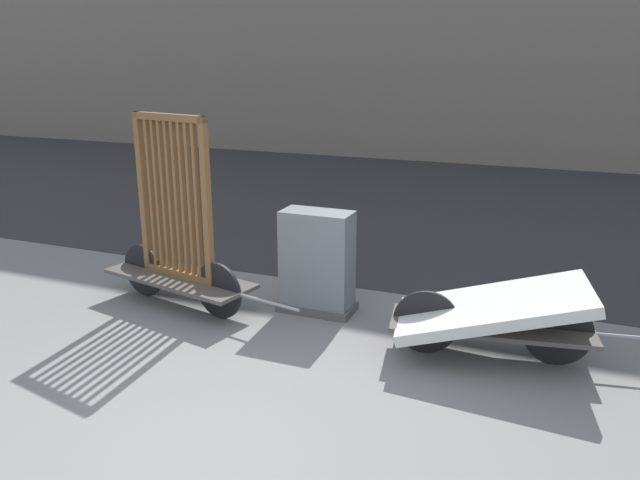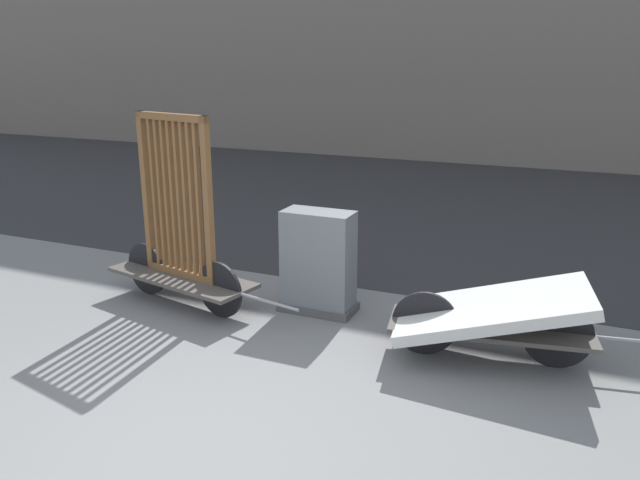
% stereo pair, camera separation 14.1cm
% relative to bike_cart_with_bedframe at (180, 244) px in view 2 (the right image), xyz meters
% --- Properties ---
extents(ground_plane, '(60.00, 60.00, 0.00)m').
position_rel_bike_cart_with_bedframe_xyz_m(ground_plane, '(1.59, -2.20, -0.68)').
color(ground_plane, slate).
extents(road_strip, '(56.00, 9.17, 0.01)m').
position_rel_bike_cart_with_bedframe_xyz_m(road_strip, '(1.59, 5.79, -0.67)').
color(road_strip, '#2D2D30').
rests_on(road_strip, ground_plane).
extents(bike_cart_with_bedframe, '(2.42, 0.93, 2.02)m').
position_rel_bike_cart_with_bedframe_xyz_m(bike_cart_with_bedframe, '(0.00, 0.00, 0.00)').
color(bike_cart_with_bedframe, '#4C4742').
rests_on(bike_cart_with_bedframe, ground_plane).
extents(bike_cart_with_mattress, '(2.43, 1.17, 0.73)m').
position_rel_bike_cart_with_bedframe_xyz_m(bike_cart_with_mattress, '(3.19, 0.00, -0.25)').
color(bike_cart_with_mattress, '#4C4742').
rests_on(bike_cart_with_mattress, ground_plane).
extents(utility_cabinet, '(0.78, 0.41, 1.06)m').
position_rel_bike_cart_with_bedframe_xyz_m(utility_cabinet, '(1.39, 0.43, -0.19)').
color(utility_cabinet, '#4C4C4C').
rests_on(utility_cabinet, ground_plane).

